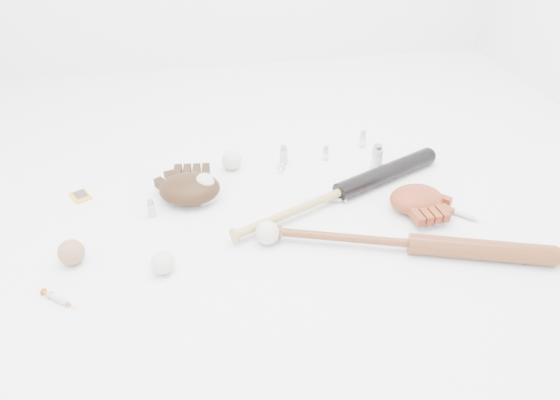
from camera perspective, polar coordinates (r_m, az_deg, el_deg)
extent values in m
plane|color=white|center=(1.89, 0.21, -1.64)|extent=(3.00, 3.00, 0.00)
cube|color=gold|center=(2.11, -20.13, 0.37)|extent=(0.09, 0.10, 0.00)
cube|color=white|center=(1.98, -7.77, 0.54)|extent=(0.08, 0.08, 0.04)
sphere|color=beige|center=(1.95, -7.88, 1.83)|extent=(0.07, 0.07, 0.07)
sphere|color=beige|center=(1.68, -12.16, -6.43)|extent=(0.07, 0.07, 0.07)
sphere|color=beige|center=(2.14, -5.08, 4.16)|extent=(0.08, 0.08, 0.08)
sphere|color=beige|center=(1.75, -1.34, -3.43)|extent=(0.08, 0.08, 0.08)
sphere|color=#987149|center=(1.79, -20.97, -5.12)|extent=(0.08, 0.08, 0.08)
cylinder|color=#B0BBC2|center=(2.21, 4.80, 4.90)|extent=(0.02, 0.02, 0.06)
cylinder|color=#B0BBC2|center=(2.32, 8.64, 6.32)|extent=(0.03, 0.03, 0.07)
cylinder|color=#B0BBC2|center=(2.17, 0.38, 4.71)|extent=(0.03, 0.03, 0.08)
cylinder|color=#B0BBC2|center=(2.16, 10.08, 4.45)|extent=(0.04, 0.04, 0.10)
cylinder|color=#B0BBC2|center=(1.92, -13.32, -0.87)|extent=(0.03, 0.03, 0.07)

